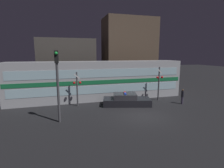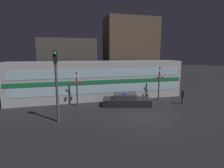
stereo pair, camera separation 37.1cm
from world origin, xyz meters
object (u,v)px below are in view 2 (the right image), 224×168
at_px(police_car, 126,100).
at_px(pedestrian, 183,97).
at_px(crossing_signal_near, 159,82).
at_px(train, 99,80).
at_px(traffic_light_corner, 56,80).

height_order(police_car, pedestrian, pedestrian).
bearing_deg(crossing_signal_near, pedestrian, -51.00).
bearing_deg(police_car, pedestrian, 3.31).
relative_size(train, pedestrian, 12.52).
bearing_deg(pedestrian, train, 149.34).
bearing_deg(police_car, crossing_signal_near, 25.81).
bearing_deg(traffic_light_corner, crossing_signal_near, 18.58).
relative_size(crossing_signal_near, traffic_light_corner, 0.69).
relative_size(train, police_car, 3.85).
distance_m(train, police_car, 4.39).
bearing_deg(train, traffic_light_corner, -125.35).
relative_size(pedestrian, traffic_light_corner, 0.29).
bearing_deg(police_car, traffic_light_corner, -141.13).
relative_size(police_car, traffic_light_corner, 0.94).
xyz_separation_m(police_car, traffic_light_corner, (-6.59, -2.85, 2.81)).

